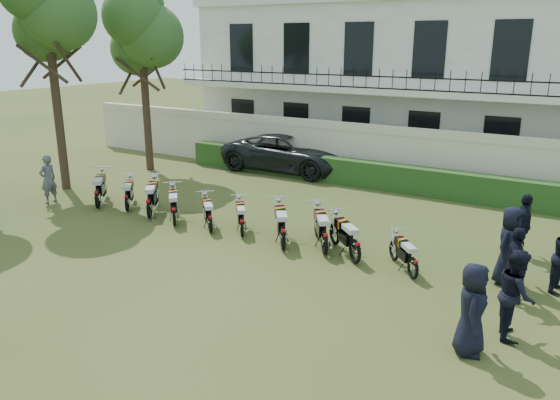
{
  "coord_description": "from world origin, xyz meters",
  "views": [
    {
      "loc": [
        7.97,
        -12.03,
        5.49
      ],
      "look_at": [
        -0.07,
        1.26,
        0.91
      ],
      "focal_mm": 35.0,
      "sensor_mm": 36.0,
      "label": 1
    }
  ],
  "objects_px": {
    "motorcycle_6": "(283,232)",
    "inspector": "(48,179)",
    "officer_0": "(472,309)",
    "motorcycle_2": "(149,203)",
    "motorcycle_7": "(325,237)",
    "motorcycle_1": "(127,198)",
    "officer_2": "(515,265)",
    "motorcycle_0": "(97,194)",
    "motorcycle_3": "(174,211)",
    "motorcycle_9": "(413,263)",
    "suv": "(289,153)",
    "motorcycle_5": "(242,223)",
    "officer_3": "(510,246)",
    "tree_west_mid": "(46,4)",
    "officer_1": "(516,294)",
    "tree_west_near": "(141,29)",
    "motorcycle_8": "(355,246)",
    "officer_5": "(524,226)",
    "motorcycle_4": "(210,219)"
  },
  "relations": [
    {
      "from": "motorcycle_6",
      "to": "inspector",
      "type": "relative_size",
      "value": 1.03
    },
    {
      "from": "motorcycle_6",
      "to": "motorcycle_7",
      "type": "height_order",
      "value": "motorcycle_6"
    },
    {
      "from": "officer_5",
      "to": "tree_west_near",
      "type": "bearing_deg",
      "value": 74.12
    },
    {
      "from": "tree_west_mid",
      "to": "officer_5",
      "type": "distance_m",
      "value": 17.03
    },
    {
      "from": "officer_2",
      "to": "officer_1",
      "type": "bearing_deg",
      "value": -179.05
    },
    {
      "from": "motorcycle_8",
      "to": "officer_0",
      "type": "relative_size",
      "value": 0.89
    },
    {
      "from": "motorcycle_8",
      "to": "motorcycle_9",
      "type": "xyz_separation_m",
      "value": [
        1.55,
        -0.14,
        -0.08
      ]
    },
    {
      "from": "motorcycle_1",
      "to": "motorcycle_6",
      "type": "distance_m",
      "value": 6.17
    },
    {
      "from": "tree_west_near",
      "to": "inspector",
      "type": "height_order",
      "value": "tree_west_near"
    },
    {
      "from": "inspector",
      "to": "motorcycle_9",
      "type": "bearing_deg",
      "value": 92.79
    },
    {
      "from": "motorcycle_0",
      "to": "motorcycle_3",
      "type": "xyz_separation_m",
      "value": [
        3.37,
        -0.0,
        -0.04
      ]
    },
    {
      "from": "motorcycle_9",
      "to": "officer_2",
      "type": "distance_m",
      "value": 2.23
    },
    {
      "from": "motorcycle_1",
      "to": "officer_0",
      "type": "distance_m",
      "value": 11.96
    },
    {
      "from": "motorcycle_3",
      "to": "motorcycle_7",
      "type": "xyz_separation_m",
      "value": [
        4.96,
        0.29,
        0.02
      ]
    },
    {
      "from": "motorcycle_7",
      "to": "officer_0",
      "type": "height_order",
      "value": "officer_0"
    },
    {
      "from": "motorcycle_1",
      "to": "suv",
      "type": "relative_size",
      "value": 0.26
    },
    {
      "from": "suv",
      "to": "motorcycle_8",
      "type": "bearing_deg",
      "value": -141.68
    },
    {
      "from": "motorcycle_3",
      "to": "inspector",
      "type": "distance_m",
      "value": 5.43
    },
    {
      "from": "motorcycle_5",
      "to": "motorcycle_8",
      "type": "xyz_separation_m",
      "value": [
        3.57,
        -0.11,
        0.06
      ]
    },
    {
      "from": "motorcycle_2",
      "to": "motorcycle_9",
      "type": "distance_m",
      "value": 8.58
    },
    {
      "from": "suv",
      "to": "motorcycle_2",
      "type": "bearing_deg",
      "value": 175.63
    },
    {
      "from": "motorcycle_5",
      "to": "officer_0",
      "type": "distance_m",
      "value": 7.55
    },
    {
      "from": "motorcycle_7",
      "to": "inspector",
      "type": "xyz_separation_m",
      "value": [
        -10.36,
        -0.63,
        0.33
      ]
    },
    {
      "from": "motorcycle_6",
      "to": "officer_0",
      "type": "xyz_separation_m",
      "value": [
        5.45,
        -2.54,
        0.34
      ]
    },
    {
      "from": "officer_2",
      "to": "motorcycle_8",
      "type": "bearing_deg",
      "value": 80.26
    },
    {
      "from": "motorcycle_4",
      "to": "motorcycle_5",
      "type": "bearing_deg",
      "value": -33.21
    },
    {
      "from": "motorcycle_3",
      "to": "officer_2",
      "type": "xyz_separation_m",
      "value": [
        9.62,
        0.08,
        0.34
      ]
    },
    {
      "from": "motorcycle_4",
      "to": "officer_0",
      "type": "xyz_separation_m",
      "value": [
        7.98,
        -2.61,
        0.42
      ]
    },
    {
      "from": "officer_2",
      "to": "tree_west_mid",
      "type": "bearing_deg",
      "value": 77.65
    },
    {
      "from": "motorcycle_3",
      "to": "motorcycle_7",
      "type": "distance_m",
      "value": 4.97
    },
    {
      "from": "motorcycle_0",
      "to": "inspector",
      "type": "xyz_separation_m",
      "value": [
        -2.03,
        -0.33,
        0.31
      ]
    },
    {
      "from": "motorcycle_0",
      "to": "motorcycle_6",
      "type": "xyz_separation_m",
      "value": [
        7.22,
        0.01,
        -0.01
      ]
    },
    {
      "from": "motorcycle_6",
      "to": "officer_2",
      "type": "relative_size",
      "value": 1.04
    },
    {
      "from": "motorcycle_1",
      "to": "officer_3",
      "type": "bearing_deg",
      "value": -36.25
    },
    {
      "from": "motorcycle_7",
      "to": "officer_2",
      "type": "relative_size",
      "value": 1.04
    },
    {
      "from": "inspector",
      "to": "officer_2",
      "type": "xyz_separation_m",
      "value": [
        15.03,
        0.41,
        -0.01
      ]
    },
    {
      "from": "officer_2",
      "to": "motorcycle_7",
      "type": "bearing_deg",
      "value": 79.06
    },
    {
      "from": "motorcycle_3",
      "to": "motorcycle_6",
      "type": "xyz_separation_m",
      "value": [
        3.85,
        0.01,
        0.03
      ]
    },
    {
      "from": "motorcycle_1",
      "to": "officer_2",
      "type": "xyz_separation_m",
      "value": [
        11.94,
        -0.22,
        0.37
      ]
    },
    {
      "from": "motorcycle_6",
      "to": "inspector",
      "type": "bearing_deg",
      "value": 146.11
    },
    {
      "from": "motorcycle_0",
      "to": "suv",
      "type": "distance_m",
      "value": 8.58
    },
    {
      "from": "motorcycle_5",
      "to": "motorcycle_9",
      "type": "xyz_separation_m",
      "value": [
        5.13,
        -0.26,
        -0.02
      ]
    },
    {
      "from": "motorcycle_0",
      "to": "motorcycle_3",
      "type": "height_order",
      "value": "motorcycle_0"
    },
    {
      "from": "officer_1",
      "to": "officer_3",
      "type": "relative_size",
      "value": 0.94
    },
    {
      "from": "inspector",
      "to": "motorcycle_4",
      "type": "bearing_deg",
      "value": 94.74
    },
    {
      "from": "motorcycle_6",
      "to": "motorcycle_9",
      "type": "height_order",
      "value": "motorcycle_6"
    },
    {
      "from": "officer_0",
      "to": "motorcycle_2",
      "type": "bearing_deg",
      "value": 63.87
    },
    {
      "from": "motorcycle_8",
      "to": "officer_1",
      "type": "relative_size",
      "value": 0.88
    },
    {
      "from": "officer_2",
      "to": "officer_5",
      "type": "distance_m",
      "value": 2.86
    },
    {
      "from": "tree_west_mid",
      "to": "officer_1",
      "type": "bearing_deg",
      "value": -9.39
    }
  ]
}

